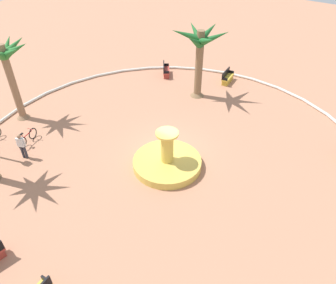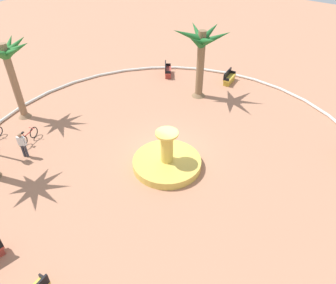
{
  "view_description": "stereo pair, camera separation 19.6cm",
  "coord_description": "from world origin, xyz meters",
  "px_view_note": "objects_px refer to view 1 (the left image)",
  "views": [
    {
      "loc": [
        11.97,
        8.87,
        12.05
      ],
      "look_at": [
        0.32,
        0.21,
        1.0
      ],
      "focal_mm": 34.64,
      "sensor_mm": 36.0,
      "label": 1
    },
    {
      "loc": [
        11.85,
        9.02,
        12.05
      ],
      "look_at": [
        0.32,
        0.21,
        1.0
      ],
      "focal_mm": 34.64,
      "sensor_mm": 36.0,
      "label": 2
    }
  ],
  "objects_px": {
    "fountain": "(167,162)",
    "palm_tree_by_curb": "(200,49)",
    "bench_west": "(166,71)",
    "bench_southwest": "(227,78)",
    "person_cyclist_helmet": "(22,145)",
    "palm_tree_mid_plaza": "(6,62)",
    "bicycle_red_frame": "(28,138)"
  },
  "relations": [
    {
      "from": "person_cyclist_helmet",
      "to": "fountain",
      "type": "bearing_deg",
      "value": 121.39
    },
    {
      "from": "person_cyclist_helmet",
      "to": "bicycle_red_frame",
      "type": "bearing_deg",
      "value": -131.81
    },
    {
      "from": "palm_tree_by_curb",
      "to": "person_cyclist_helmet",
      "type": "distance_m",
      "value": 13.01
    },
    {
      "from": "palm_tree_by_curb",
      "to": "bench_west",
      "type": "relative_size",
      "value": 3.29
    },
    {
      "from": "bench_west",
      "to": "bench_southwest",
      "type": "distance_m",
      "value": 5.12
    },
    {
      "from": "palm_tree_by_curb",
      "to": "bench_southwest",
      "type": "relative_size",
      "value": 3.13
    },
    {
      "from": "fountain",
      "to": "palm_tree_by_curb",
      "type": "distance_m",
      "value": 8.97
    },
    {
      "from": "fountain",
      "to": "bicycle_red_frame",
      "type": "bearing_deg",
      "value": -67.52
    },
    {
      "from": "fountain",
      "to": "person_cyclist_helmet",
      "type": "bearing_deg",
      "value": -58.61
    },
    {
      "from": "palm_tree_by_curb",
      "to": "bicycle_red_frame",
      "type": "height_order",
      "value": "palm_tree_by_curb"
    },
    {
      "from": "person_cyclist_helmet",
      "to": "palm_tree_mid_plaza",
      "type": "bearing_deg",
      "value": -122.4
    },
    {
      "from": "bench_west",
      "to": "fountain",
      "type": "bearing_deg",
      "value": 37.22
    },
    {
      "from": "fountain",
      "to": "palm_tree_by_curb",
      "type": "height_order",
      "value": "palm_tree_by_curb"
    },
    {
      "from": "bench_west",
      "to": "bicycle_red_frame",
      "type": "bearing_deg",
      "value": -4.94
    },
    {
      "from": "bench_west",
      "to": "bicycle_red_frame",
      "type": "xyz_separation_m",
      "value": [
        12.52,
        -1.08,
        0.04
      ]
    },
    {
      "from": "palm_tree_mid_plaza",
      "to": "bicycle_red_frame",
      "type": "distance_m",
      "value": 4.79
    },
    {
      "from": "fountain",
      "to": "bench_west",
      "type": "relative_size",
      "value": 2.42
    },
    {
      "from": "fountain",
      "to": "palm_tree_mid_plaza",
      "type": "relative_size",
      "value": 0.71
    },
    {
      "from": "bench_west",
      "to": "bench_southwest",
      "type": "relative_size",
      "value": 0.95
    },
    {
      "from": "palm_tree_by_curb",
      "to": "bench_southwest",
      "type": "height_order",
      "value": "palm_tree_by_curb"
    },
    {
      "from": "bench_west",
      "to": "person_cyclist_helmet",
      "type": "distance_m",
      "value": 13.48
    },
    {
      "from": "palm_tree_by_curb",
      "to": "bicycle_red_frame",
      "type": "xyz_separation_m",
      "value": [
        11.13,
        -5.09,
        -3.23
      ]
    },
    {
      "from": "palm_tree_mid_plaza",
      "to": "bench_southwest",
      "type": "bearing_deg",
      "value": 146.44
    },
    {
      "from": "palm_tree_mid_plaza",
      "to": "bench_southwest",
      "type": "height_order",
      "value": "palm_tree_mid_plaza"
    },
    {
      "from": "fountain",
      "to": "bicycle_red_frame",
      "type": "xyz_separation_m",
      "value": [
        3.34,
        -8.06,
        0.06
      ]
    },
    {
      "from": "bench_southwest",
      "to": "bicycle_red_frame",
      "type": "bearing_deg",
      "value": -22.01
    },
    {
      "from": "fountain",
      "to": "bicycle_red_frame",
      "type": "distance_m",
      "value": 8.72
    },
    {
      "from": "palm_tree_mid_plaza",
      "to": "person_cyclist_helmet",
      "type": "xyz_separation_m",
      "value": [
        2.42,
        3.81,
        -3.11
      ]
    },
    {
      "from": "palm_tree_mid_plaza",
      "to": "bench_west",
      "type": "bearing_deg",
      "value": 160.81
    },
    {
      "from": "fountain",
      "to": "person_cyclist_helmet",
      "type": "relative_size",
      "value": 2.35
    },
    {
      "from": "palm_tree_by_curb",
      "to": "bench_west",
      "type": "height_order",
      "value": "palm_tree_by_curb"
    },
    {
      "from": "bench_west",
      "to": "bench_southwest",
      "type": "height_order",
      "value": "same"
    }
  ]
}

